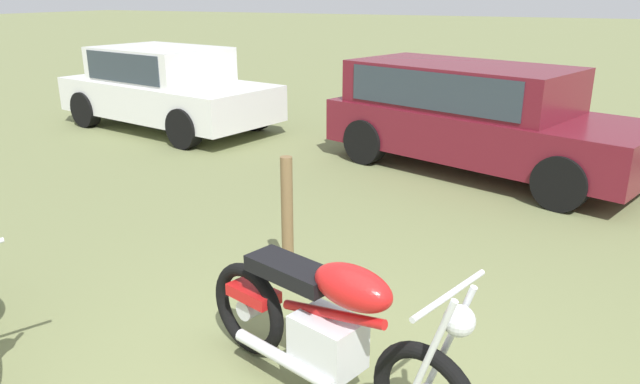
{
  "coord_description": "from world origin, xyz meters",
  "views": [
    {
      "loc": [
        1.23,
        -2.44,
        2.35
      ],
      "look_at": [
        -0.74,
        1.67,
        0.82
      ],
      "focal_mm": 33.41,
      "sensor_mm": 36.0,
      "label": 1
    }
  ],
  "objects": [
    {
      "name": "motorcycle_red",
      "position": [
        -0.05,
        0.34,
        0.48
      ],
      "size": [
        1.98,
        0.88,
        1.02
      ],
      "rotation": [
        0.0,
        0.0,
        -0.29
      ],
      "color": "black",
      "rests_on": "ground"
    },
    {
      "name": "car_white",
      "position": [
        -5.85,
        5.95,
        0.8
      ],
      "size": [
        4.32,
        2.5,
        1.43
      ],
      "rotation": [
        0.0,
        0.0,
        -0.19
      ],
      "color": "silver",
      "rests_on": "ground"
    },
    {
      "name": "car_burgundy",
      "position": [
        -0.36,
        5.7,
        0.83
      ],
      "size": [
        4.54,
        2.91,
        1.43
      ],
      "rotation": [
        0.0,
        0.0,
        -0.31
      ],
      "color": "maroon",
      "rests_on": "ground"
    },
    {
      "name": "fence_post_wooden",
      "position": [
        -1.02,
        1.62,
        0.55
      ],
      "size": [
        0.1,
        0.1,
        1.09
      ],
      "primitive_type": "cylinder",
      "color": "brown",
      "rests_on": "ground"
    }
  ]
}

